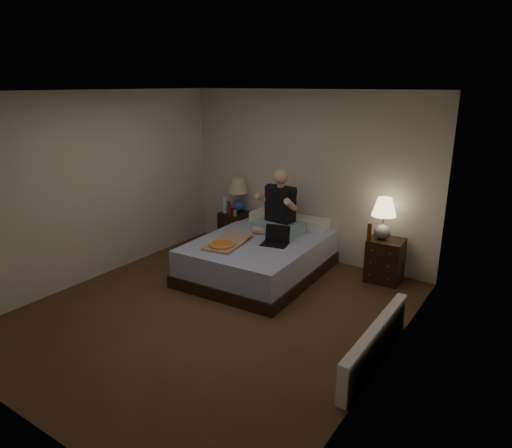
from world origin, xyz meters
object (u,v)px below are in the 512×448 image
Objects in this scene: lamp_left at (238,195)px; pizza_box at (222,245)px; nightstand_right at (385,260)px; person at (278,202)px; radiator at (376,343)px; lamp_right at (383,218)px; beer_bottle_left at (229,208)px; beer_bottle_right at (369,232)px; water_bottle at (225,205)px; laptop at (275,236)px; bed at (260,256)px; nightstand_left at (235,229)px; soda_can at (235,213)px.

lamp_left is 1.59m from pizza_box.
person is at bearing -169.88° from nightstand_right.
pizza_box is 2.42m from radiator.
lamp_right reaches higher than beer_bottle_left.
beer_bottle_right is at bearing 1.15° from beer_bottle_left.
laptop is at bearing -27.18° from water_bottle.
beer_bottle_right is 1.99m from radiator.
nightstand_left is at bearing 140.61° from bed.
bed is 0.48m from laptop.
person is (0.06, 0.38, 0.72)m from bed.
lamp_left is at bearing 175.32° from nightstand_right.
beer_bottle_right is at bearing -0.89° from water_bottle.
bed is 1.17m from beer_bottle_left.
nightstand_left is 2.49× the size of beer_bottle_left.
person is at bearing -9.31° from beer_bottle_left.
person reaches higher than lamp_right.
person is 1.09m from pizza_box.
radiator is (3.04, -1.73, -0.49)m from beer_bottle_left.
pizza_box is at bearing -113.11° from bed.
nightstand_right is 5.88× the size of soda_can.
person is (1.15, -0.25, 0.28)m from water_bottle.
person is at bearing 64.29° from pizza_box.
lamp_right is 5.60× the size of soda_can.
pizza_box is (0.72, -1.12, -0.14)m from beer_bottle_left.
nightstand_left reaches higher than radiator.
lamp_left is 1.10m from person.
beer_bottle_left is 0.14× the size of radiator.
pizza_box is at bearing 165.43° from radiator.
beer_bottle_right is (-0.20, -0.14, 0.41)m from nightstand_right.
nightstand_right is 0.58m from lamp_right.
nightstand_right is at bearing 2.18° from water_bottle.
beer_bottle_right is (1.34, 0.59, 0.45)m from bed.
nightstand_left is 5.72× the size of soda_can.
lamp_left is 0.27m from water_bottle.
nightstand_left is 1.02× the size of lamp_left.
nightstand_right is 2.56× the size of beer_bottle_left.
beer_bottle_right is (2.30, -0.14, 0.42)m from nightstand_left.
soda_can is (-2.31, -0.17, -0.25)m from lamp_right.
radiator is at bearing -29.09° from nightstand_left.
lamp_right is at bearing 22.21° from laptop.
water_bottle is 0.27× the size of person.
nightstand_left is 0.97× the size of nightstand_right.
beer_bottle_left is at bearing -178.91° from nightstand_right.
person is (1.00, -0.16, 0.29)m from beer_bottle_left.
nightstand_right is 1.53m from laptop.
nightstand_right is 0.77× the size of pizza_box.
laptop is (1.13, -0.65, 0.01)m from soda_can.
bed is at bearing -29.84° from water_bottle.
radiator is at bearing -71.69° from lamp_right.
water_bottle is 0.74× the size of laptop.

